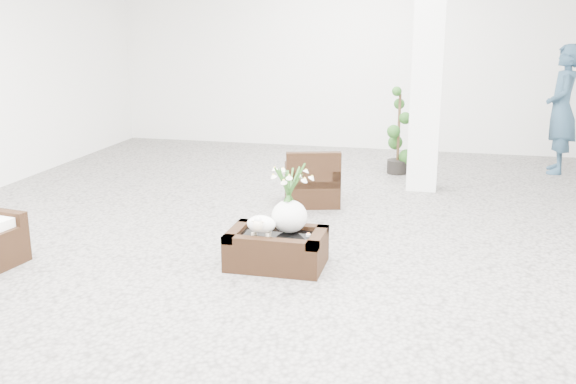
# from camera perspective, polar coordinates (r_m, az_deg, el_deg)

# --- Properties ---
(ground) EXTENTS (11.00, 11.00, 0.00)m
(ground) POSITION_cam_1_polar(r_m,az_deg,el_deg) (6.78, 0.20, -4.86)
(ground) COLOR gray
(ground) RESTS_ON ground
(column) EXTENTS (0.40, 0.40, 3.50)m
(column) POSITION_cam_1_polar(r_m,az_deg,el_deg) (9.03, 12.04, 11.14)
(column) COLOR white
(column) RESTS_ON ground
(coffee_table) EXTENTS (0.90, 0.60, 0.31)m
(coffee_table) POSITION_cam_1_polar(r_m,az_deg,el_deg) (6.25, -0.99, -5.06)
(coffee_table) COLOR black
(coffee_table) RESTS_ON ground
(sheep_figurine) EXTENTS (0.28, 0.23, 0.21)m
(sheep_figurine) POSITION_cam_1_polar(r_m,az_deg,el_deg) (6.11, -2.33, -2.97)
(sheep_figurine) COLOR white
(sheep_figurine) RESTS_ON coffee_table
(planter_narcissus) EXTENTS (0.44, 0.44, 0.80)m
(planter_narcissus) POSITION_cam_1_polar(r_m,az_deg,el_deg) (6.16, 0.12, 0.05)
(planter_narcissus) COLOR white
(planter_narcissus) RESTS_ON coffee_table
(tealight) EXTENTS (0.04, 0.04, 0.03)m
(tealight) POSITION_cam_1_polar(r_m,az_deg,el_deg) (6.15, 1.76, -3.72)
(tealight) COLOR white
(tealight) RESTS_ON coffee_table
(armchair) EXTENTS (0.82, 0.80, 0.71)m
(armchair) POSITION_cam_1_polar(r_m,az_deg,el_deg) (8.30, 2.08, 1.41)
(armchair) COLOR black
(armchair) RESTS_ON ground
(topiary) EXTENTS (0.34, 0.34, 1.28)m
(topiary) POSITION_cam_1_polar(r_m,az_deg,el_deg) (10.01, 9.56, 5.20)
(topiary) COLOR #1E4415
(topiary) RESTS_ON ground
(shopper) EXTENTS (0.51, 0.73, 1.92)m
(shopper) POSITION_cam_1_polar(r_m,az_deg,el_deg) (10.70, 22.61, 6.61)
(shopper) COLOR #29455B
(shopper) RESTS_ON ground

